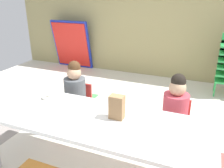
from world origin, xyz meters
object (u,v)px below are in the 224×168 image
at_px(folded_activity_table, 72,45).
at_px(paper_plate_center_table, 66,113).
at_px(paper_plate_near_edge, 47,98).
at_px(seated_child_middle_seat, 175,108).
at_px(seated_child_near_camera, 75,90).
at_px(paper_bag_brown, 117,107).
at_px(donut_powdered_on_plate, 47,97).
at_px(craft_table, 96,123).

xyz_separation_m(folded_activity_table, paper_plate_center_table, (1.73, -2.92, 0.08)).
relative_size(paper_plate_near_edge, paper_plate_center_table, 1.00).
xyz_separation_m(seated_child_middle_seat, folded_activity_table, (-2.66, 2.30, -0.02)).
height_order(seated_child_middle_seat, folded_activity_table, folded_activity_table).
xyz_separation_m(folded_activity_table, paper_plate_near_edge, (1.38, -2.73, 0.08)).
xyz_separation_m(seated_child_near_camera, folded_activity_table, (-1.46, 2.30, -0.02)).
bearing_deg(paper_plate_center_table, seated_child_near_camera, 113.13).
relative_size(paper_bag_brown, paper_plate_near_edge, 1.22).
bearing_deg(folded_activity_table, seated_child_near_camera, -57.52).
xyz_separation_m(paper_bag_brown, donut_powdered_on_plate, (-0.83, 0.09, -0.09)).
xyz_separation_m(seated_child_near_camera, paper_plate_near_edge, (-0.09, -0.43, 0.06)).
relative_size(seated_child_middle_seat, paper_bag_brown, 4.17).
bearing_deg(paper_bag_brown, donut_powdered_on_plate, 173.61).
bearing_deg(seated_child_near_camera, craft_table, -46.58).
height_order(folded_activity_table, donut_powdered_on_plate, folded_activity_table).
height_order(folded_activity_table, paper_plate_center_table, folded_activity_table).
bearing_deg(paper_plate_near_edge, donut_powdered_on_plate, 0.00).
xyz_separation_m(seated_child_near_camera, paper_bag_brown, (0.75, -0.53, 0.17)).
bearing_deg(seated_child_middle_seat, paper_bag_brown, -130.47).
bearing_deg(paper_bag_brown, paper_plate_center_table, -168.42).
distance_m(seated_child_near_camera, seated_child_middle_seat, 1.20).
xyz_separation_m(paper_bag_brown, paper_plate_near_edge, (-0.83, 0.09, -0.11)).
xyz_separation_m(craft_table, seated_child_near_camera, (-0.57, 0.60, -0.01)).
xyz_separation_m(craft_table, paper_plate_near_edge, (-0.66, 0.17, 0.05)).
bearing_deg(paper_plate_center_table, donut_powdered_on_plate, 151.52).
height_order(craft_table, seated_child_near_camera, seated_child_near_camera).
bearing_deg(seated_child_near_camera, paper_plate_near_edge, -101.34).
height_order(seated_child_near_camera, paper_bag_brown, seated_child_near_camera).
bearing_deg(folded_activity_table, paper_bag_brown, -51.95).
bearing_deg(paper_plate_near_edge, seated_child_near_camera, 78.66).
height_order(craft_table, seated_child_middle_seat, seated_child_middle_seat).
bearing_deg(paper_bag_brown, seated_child_middle_seat, 49.53).
relative_size(craft_table, donut_powdered_on_plate, 17.13).
bearing_deg(paper_bag_brown, craft_table, -155.91).
height_order(paper_plate_center_table, donut_powdered_on_plate, donut_powdered_on_plate).
xyz_separation_m(paper_plate_near_edge, donut_powdered_on_plate, (0.00, 0.00, 0.02)).
bearing_deg(paper_plate_center_table, paper_plate_near_edge, 151.52).
bearing_deg(craft_table, paper_bag_brown, 24.09).
bearing_deg(donut_powdered_on_plate, seated_child_middle_seat, 18.64).
relative_size(seated_child_near_camera, paper_plate_center_table, 5.10).
relative_size(paper_bag_brown, donut_powdered_on_plate, 1.81).
xyz_separation_m(seated_child_middle_seat, paper_plate_center_table, (-0.93, -0.62, 0.06)).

